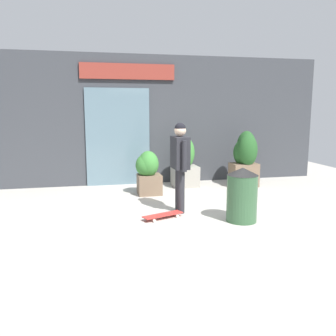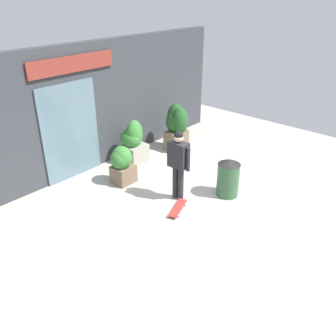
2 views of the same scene
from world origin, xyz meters
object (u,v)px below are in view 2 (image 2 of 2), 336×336
(skateboard, at_px, (178,208))
(planter_box_left, at_px, (133,142))
(skateboarder, at_px, (178,159))
(planter_box_right, at_px, (177,125))
(trash_bin, at_px, (228,177))
(planter_box_mid, at_px, (122,163))

(skateboard, height_order, planter_box_left, planter_box_left)
(skateboarder, bearing_deg, planter_box_right, -141.11)
(planter_box_right, bearing_deg, skateboard, -138.96)
(skateboarder, xyz_separation_m, planter_box_right, (2.15, 1.88, -0.26))
(planter_box_right, distance_m, trash_bin, 2.94)
(planter_box_left, distance_m, planter_box_mid, 1.19)
(skateboarder, xyz_separation_m, trash_bin, (0.89, -0.77, -0.55))
(skateboard, height_order, planter_box_right, planter_box_right)
(skateboarder, relative_size, trash_bin, 1.78)
(planter_box_left, xyz_separation_m, trash_bin, (0.24, -2.93, -0.13))
(skateboarder, height_order, skateboard, skateboarder)
(planter_box_left, xyz_separation_m, planter_box_mid, (-1.00, -0.65, -0.05))
(planter_box_left, bearing_deg, skateboarder, -106.77)
(skateboarder, bearing_deg, trash_bin, 137.14)
(skateboard, xyz_separation_m, planter_box_left, (1.04, 2.50, 0.53))
(skateboard, height_order, planter_box_mid, planter_box_mid)
(planter_box_left, height_order, planter_box_mid, planter_box_left)
(skateboard, xyz_separation_m, planter_box_mid, (0.04, 1.85, 0.48))
(planter_box_right, bearing_deg, skateboarder, -138.86)
(planter_box_left, relative_size, planter_box_right, 0.90)
(planter_box_mid, relative_size, trash_bin, 1.06)
(skateboard, bearing_deg, planter_box_left, -133.93)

